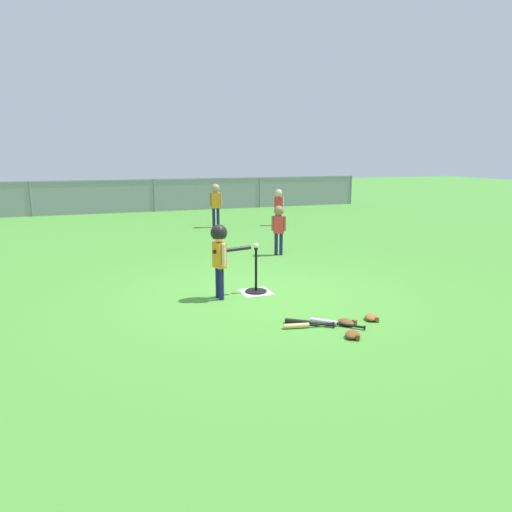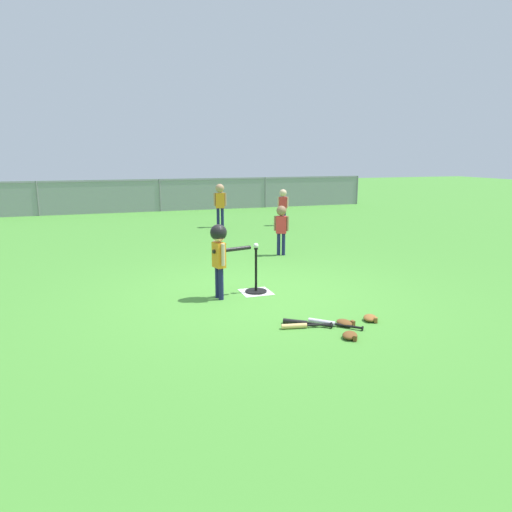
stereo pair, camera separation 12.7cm
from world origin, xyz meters
name	(u,v)px [view 2 (the right image)]	position (x,y,z in m)	size (l,w,h in m)	color
ground_plane	(261,295)	(0.00, 0.00, 0.00)	(60.00, 60.00, 0.00)	#478C33
home_plate	(256,292)	(-0.03, 0.15, 0.00)	(0.44, 0.44, 0.01)	white
batting_tee	(256,285)	(-0.03, 0.15, 0.11)	(0.32, 0.32, 0.67)	black
baseball_on_tee	(256,246)	(-0.03, 0.15, 0.71)	(0.07, 0.07, 0.07)	white
batter_child	(219,246)	(-0.61, 0.01, 0.76)	(0.62, 0.30, 1.07)	#191E4C
fielder_deep_center	(220,199)	(1.09, 6.56, 0.78)	(0.35, 0.24, 1.21)	#191E4C
fielder_near_left	(283,202)	(2.88, 6.31, 0.67)	(0.28, 0.20, 1.03)	#191E4C
fielder_near_right	(281,223)	(1.31, 2.50, 0.65)	(0.27, 0.20, 1.00)	#191E4C
spare_bat_silver	(327,323)	(0.34, -1.45, 0.03)	(0.52, 0.50, 0.06)	silver
spare_bat_wood	(299,326)	(-0.02, -1.43, 0.03)	(0.61, 0.17, 0.06)	#DBB266
spare_bat_black	(300,322)	(0.04, -1.33, 0.03)	(0.51, 0.40, 0.06)	black
glove_by_plate	(345,323)	(0.53, -1.53, 0.04)	(0.22, 0.25, 0.07)	brown
glove_near_bats	(370,318)	(0.91, -1.47, 0.04)	(0.25, 0.27, 0.07)	brown
glove_tossed_aside	(350,335)	(0.39, -1.90, 0.04)	(0.26, 0.27, 0.07)	brown
outfield_fence	(160,194)	(0.00, 10.91, 0.62)	(16.06, 0.06, 1.15)	slate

